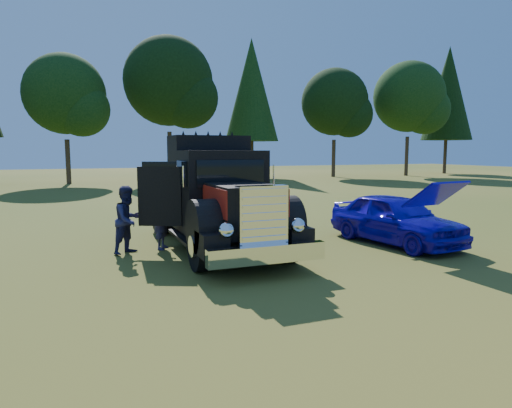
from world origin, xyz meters
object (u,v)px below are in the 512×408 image
object	(u,v)px
spectator_near	(162,218)
spectator_far	(128,220)
diamond_t_truck	(218,201)
hotrod_coupe	(396,219)

from	to	relation	value
spectator_near	spectator_far	bearing A→B (deg)	129.04
diamond_t_truck	hotrod_coupe	bearing A→B (deg)	-14.91
spectator_far	hotrod_coupe	bearing A→B (deg)	-50.69
spectator_far	diamond_t_truck	bearing A→B (deg)	-45.00
diamond_t_truck	hotrod_coupe	world-z (taller)	diamond_t_truck
diamond_t_truck	spectator_far	world-z (taller)	diamond_t_truck
diamond_t_truck	spectator_near	distance (m)	1.54
hotrod_coupe	spectator_near	distance (m)	6.42
hotrod_coupe	spectator_far	distance (m)	7.23
diamond_t_truck	spectator_near	bearing A→B (deg)	161.25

